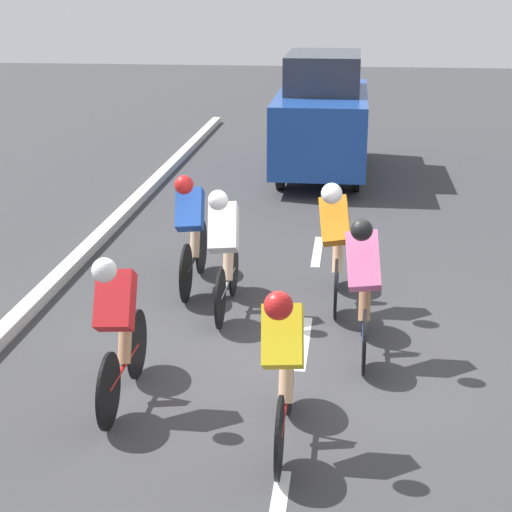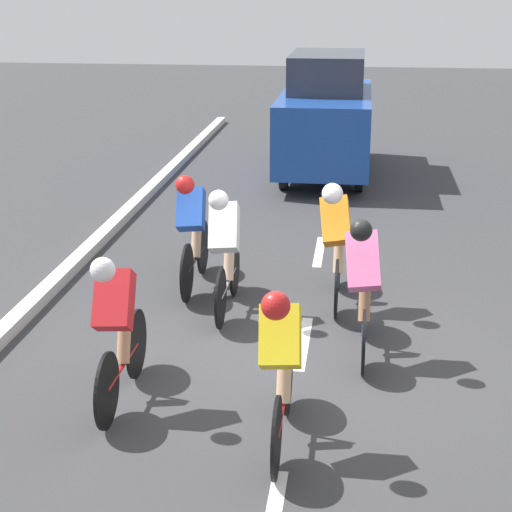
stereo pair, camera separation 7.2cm
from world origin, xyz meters
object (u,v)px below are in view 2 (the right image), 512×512
Objects in this scene: cyclist_pink at (363,282)px; cyclist_yellow at (281,362)px; cyclist_red at (117,325)px; support_car at (326,115)px; cyclist_white at (225,247)px; cyclist_blue at (192,228)px; cyclist_orange at (336,239)px.

cyclist_pink is 1.99m from cyclist_yellow.
support_car is at bearing -98.03° from cyclist_red.
cyclist_white is 0.38× the size of support_car.
cyclist_blue is at bearing -91.44° from cyclist_red.
cyclist_red is 0.97× the size of cyclist_white.
cyclist_orange is at bearing 169.07° from cyclist_blue.
support_car is (-1.39, -9.85, 0.38)m from cyclist_red.
cyclist_red is 2.52m from cyclist_pink.
cyclist_red is 2.39m from cyclist_white.
cyclist_blue reaches higher than cyclist_red.
cyclist_red is 3.06m from cyclist_blue.
cyclist_white is 1.30m from cyclist_orange.
cyclist_blue is 1.03× the size of cyclist_yellow.
cyclist_yellow is at bearing 84.33° from cyclist_orange.
cyclist_white reaches higher than cyclist_blue.
cyclist_orange is 0.98× the size of cyclist_yellow.
cyclist_yellow is 10.43m from support_car.
support_car reaches higher than cyclist_pink.
cyclist_yellow is at bearing 111.55° from cyclist_blue.
cyclist_white is 0.98× the size of cyclist_blue.
support_car is (-0.79, -7.54, 0.35)m from cyclist_white.
cyclist_white is at bearing -104.58° from cyclist_red.
cyclist_pink reaches higher than cyclist_yellow.
cyclist_pink is at bearing 95.12° from support_car.
cyclist_orange reaches higher than cyclist_white.
cyclist_orange is 3.31m from cyclist_yellow.
cyclist_pink is 0.94× the size of cyclist_yellow.
cyclist_blue is (0.52, -0.74, -0.01)m from cyclist_white.
cyclist_white is 7.59m from support_car.
cyclist_red is 9.96m from support_car.
cyclist_yellow is (0.33, 3.29, -0.04)m from cyclist_orange.
cyclist_white is 1.01× the size of cyclist_yellow.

